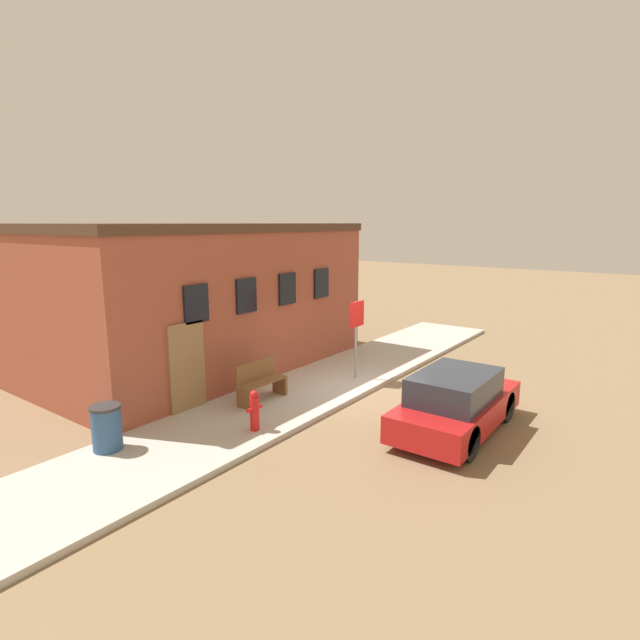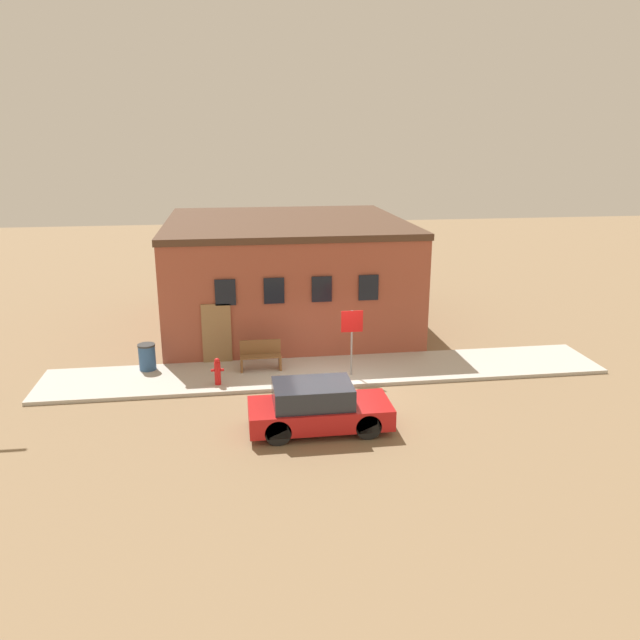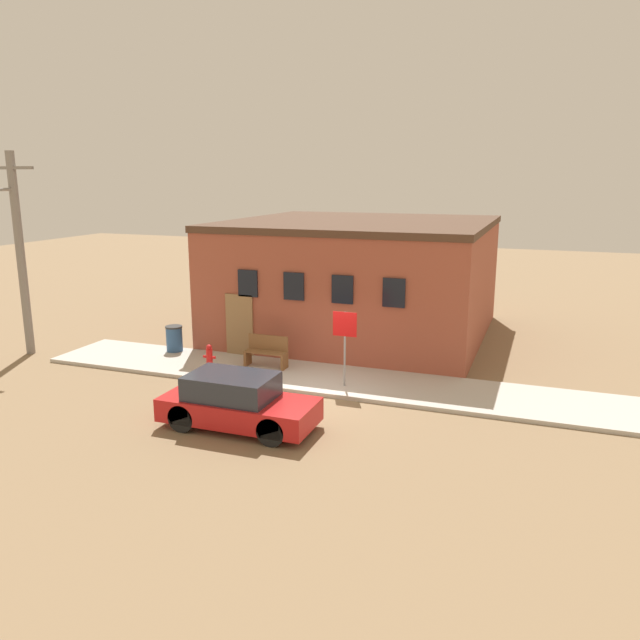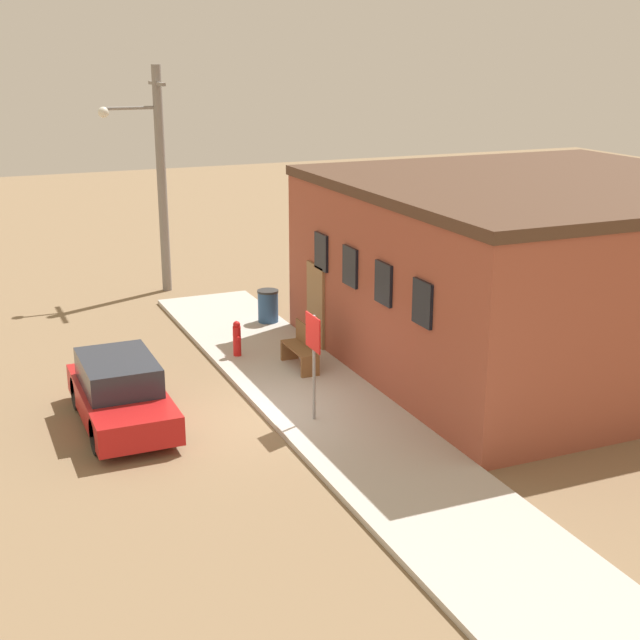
{
  "view_description": "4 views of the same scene",
  "coord_description": "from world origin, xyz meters",
  "px_view_note": "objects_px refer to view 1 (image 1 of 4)",
  "views": [
    {
      "loc": [
        -10.83,
        -6.37,
        4.45
      ],
      "look_at": [
        -0.25,
        1.38,
        1.88
      ],
      "focal_mm": 28.0,
      "sensor_mm": 36.0,
      "label": 1
    },
    {
      "loc": [
        -3.03,
        -18.02,
        7.66
      ],
      "look_at": [
        -0.25,
        1.38,
        1.88
      ],
      "focal_mm": 35.0,
      "sensor_mm": 36.0,
      "label": 2
    },
    {
      "loc": [
        6.02,
        -15.56,
        6.07
      ],
      "look_at": [
        -0.25,
        1.38,
        1.88
      ],
      "focal_mm": 35.0,
      "sensor_mm": 36.0,
      "label": 3
    },
    {
      "loc": [
        16.11,
        -5.65,
        7.34
      ],
      "look_at": [
        -0.25,
        1.38,
        1.88
      ],
      "focal_mm": 50.0,
      "sensor_mm": 36.0,
      "label": 4
    }
  ],
  "objects_px": {
    "fire_hydrant": "(254,410)",
    "stop_sign": "(356,325)",
    "bench": "(261,382)",
    "trash_bin": "(107,427)",
    "parked_car": "(456,403)"
  },
  "relations": [
    {
      "from": "stop_sign",
      "to": "trash_bin",
      "type": "xyz_separation_m",
      "value": [
        -6.69,
        1.47,
        -1.1
      ]
    },
    {
      "from": "stop_sign",
      "to": "bench",
      "type": "relative_size",
      "value": 1.6
    },
    {
      "from": "bench",
      "to": "trash_bin",
      "type": "xyz_separation_m",
      "value": [
        -3.77,
        0.53,
        -0.02
      ]
    },
    {
      "from": "fire_hydrant",
      "to": "stop_sign",
      "type": "distance_m",
      "value": 4.48
    },
    {
      "from": "fire_hydrant",
      "to": "bench",
      "type": "distance_m",
      "value": 1.82
    },
    {
      "from": "parked_car",
      "to": "trash_bin",
      "type": "bearing_deg",
      "value": 135.28
    },
    {
      "from": "bench",
      "to": "parked_car",
      "type": "distance_m",
      "value": 4.68
    },
    {
      "from": "fire_hydrant",
      "to": "parked_car",
      "type": "bearing_deg",
      "value": -51.01
    },
    {
      "from": "bench",
      "to": "trash_bin",
      "type": "height_order",
      "value": "bench"
    },
    {
      "from": "stop_sign",
      "to": "fire_hydrant",
      "type": "bearing_deg",
      "value": -177.37
    },
    {
      "from": "fire_hydrant",
      "to": "stop_sign",
      "type": "relative_size",
      "value": 0.4
    },
    {
      "from": "bench",
      "to": "parked_car",
      "type": "relative_size",
      "value": 0.36
    },
    {
      "from": "trash_bin",
      "to": "stop_sign",
      "type": "bearing_deg",
      "value": -12.38
    },
    {
      "from": "stop_sign",
      "to": "parked_car",
      "type": "height_order",
      "value": "stop_sign"
    },
    {
      "from": "stop_sign",
      "to": "parked_car",
      "type": "bearing_deg",
      "value": -114.45
    }
  ]
}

